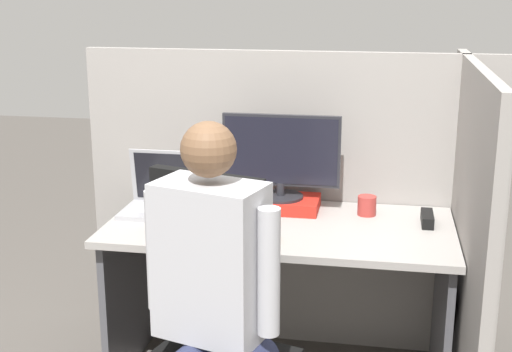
{
  "coord_description": "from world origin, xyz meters",
  "views": [
    {
      "loc": [
        0.4,
        -2.44,
        1.7
      ],
      "look_at": [
        -0.07,
        0.17,
        0.97
      ],
      "focal_mm": 50.0,
      "sensor_mm": 36.0,
      "label": 1
    }
  ],
  "objects_px": {
    "paper_box": "(280,203)",
    "laptop": "(165,201)",
    "carrot_toy": "(272,237)",
    "coffee_mug": "(367,206)",
    "stapler": "(427,219)",
    "office_chair": "(211,331)",
    "person": "(212,298)",
    "monitor": "(281,155)"
  },
  "relations": [
    {
      "from": "stapler",
      "to": "person",
      "type": "bearing_deg",
      "value": -127.65
    },
    {
      "from": "stapler",
      "to": "coffee_mug",
      "type": "height_order",
      "value": "coffee_mug"
    },
    {
      "from": "paper_box",
      "to": "carrot_toy",
      "type": "bearing_deg",
      "value": -86.23
    },
    {
      "from": "paper_box",
      "to": "stapler",
      "type": "relative_size",
      "value": 2.1
    },
    {
      "from": "office_chair",
      "to": "coffee_mug",
      "type": "height_order",
      "value": "office_chair"
    },
    {
      "from": "laptop",
      "to": "person",
      "type": "relative_size",
      "value": 0.27
    },
    {
      "from": "stapler",
      "to": "coffee_mug",
      "type": "distance_m",
      "value": 0.26
    },
    {
      "from": "paper_box",
      "to": "carrot_toy",
      "type": "height_order",
      "value": "paper_box"
    },
    {
      "from": "monitor",
      "to": "office_chair",
      "type": "relative_size",
      "value": 0.48
    },
    {
      "from": "stapler",
      "to": "office_chair",
      "type": "distance_m",
      "value": 1.08
    },
    {
      "from": "office_chair",
      "to": "person",
      "type": "bearing_deg",
      "value": -73.49
    },
    {
      "from": "paper_box",
      "to": "person",
      "type": "xyz_separation_m",
      "value": [
        -0.07,
        -1.0,
        -0.0
      ]
    },
    {
      "from": "stapler",
      "to": "carrot_toy",
      "type": "xyz_separation_m",
      "value": [
        -0.6,
        -0.34,
        0.0
      ]
    },
    {
      "from": "person",
      "to": "stapler",
      "type": "bearing_deg",
      "value": 52.35
    },
    {
      "from": "stapler",
      "to": "office_chair",
      "type": "height_order",
      "value": "office_chair"
    },
    {
      "from": "coffee_mug",
      "to": "office_chair",
      "type": "bearing_deg",
      "value": -121.23
    },
    {
      "from": "carrot_toy",
      "to": "paper_box",
      "type": "bearing_deg",
      "value": 93.77
    },
    {
      "from": "person",
      "to": "coffee_mug",
      "type": "height_order",
      "value": "person"
    },
    {
      "from": "paper_box",
      "to": "office_chair",
      "type": "bearing_deg",
      "value": -98.08
    },
    {
      "from": "paper_box",
      "to": "laptop",
      "type": "relative_size",
      "value": 0.98
    },
    {
      "from": "laptop",
      "to": "person",
      "type": "bearing_deg",
      "value": -64.05
    },
    {
      "from": "laptop",
      "to": "office_chair",
      "type": "xyz_separation_m",
      "value": [
        0.38,
        -0.71,
        -0.23
      ]
    },
    {
      "from": "paper_box",
      "to": "carrot_toy",
      "type": "distance_m",
      "value": 0.43
    },
    {
      "from": "monitor",
      "to": "office_chair",
      "type": "xyz_separation_m",
      "value": [
        -0.12,
        -0.84,
        -0.42
      ]
    },
    {
      "from": "carrot_toy",
      "to": "office_chair",
      "type": "xyz_separation_m",
      "value": [
        -0.15,
        -0.41,
        -0.2
      ]
    },
    {
      "from": "laptop",
      "to": "person",
      "type": "height_order",
      "value": "person"
    },
    {
      "from": "carrot_toy",
      "to": "coffee_mug",
      "type": "distance_m",
      "value": 0.54
    },
    {
      "from": "paper_box",
      "to": "laptop",
      "type": "height_order",
      "value": "laptop"
    },
    {
      "from": "paper_box",
      "to": "laptop",
      "type": "distance_m",
      "value": 0.51
    },
    {
      "from": "monitor",
      "to": "stapler",
      "type": "height_order",
      "value": "monitor"
    },
    {
      "from": "paper_box",
      "to": "office_chair",
      "type": "relative_size",
      "value": 0.32
    },
    {
      "from": "monitor",
      "to": "coffee_mug",
      "type": "relative_size",
      "value": 6.15
    },
    {
      "from": "office_chair",
      "to": "person",
      "type": "height_order",
      "value": "person"
    },
    {
      "from": "stapler",
      "to": "monitor",
      "type": "bearing_deg",
      "value": 171.57
    },
    {
      "from": "monitor",
      "to": "carrot_toy",
      "type": "xyz_separation_m",
      "value": [
        0.03,
        -0.43,
        -0.22
      ]
    },
    {
      "from": "stapler",
      "to": "coffee_mug",
      "type": "xyz_separation_m",
      "value": [
        -0.25,
        0.08,
        0.02
      ]
    },
    {
      "from": "monitor",
      "to": "carrot_toy",
      "type": "relative_size",
      "value": 4.12
    },
    {
      "from": "carrot_toy",
      "to": "person",
      "type": "distance_m",
      "value": 0.58
    },
    {
      "from": "monitor",
      "to": "stapler",
      "type": "xyz_separation_m",
      "value": [
        0.63,
        -0.09,
        -0.22
      ]
    },
    {
      "from": "office_chair",
      "to": "coffee_mug",
      "type": "bearing_deg",
      "value": 58.77
    },
    {
      "from": "laptop",
      "to": "office_chair",
      "type": "distance_m",
      "value": 0.83
    },
    {
      "from": "monitor",
      "to": "office_chair",
      "type": "height_order",
      "value": "monitor"
    }
  ]
}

